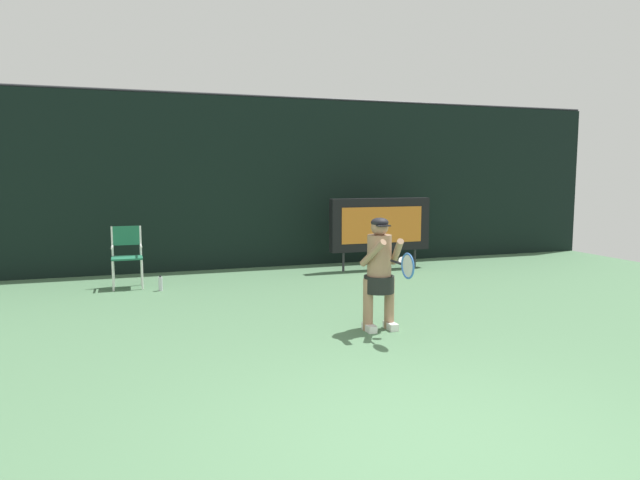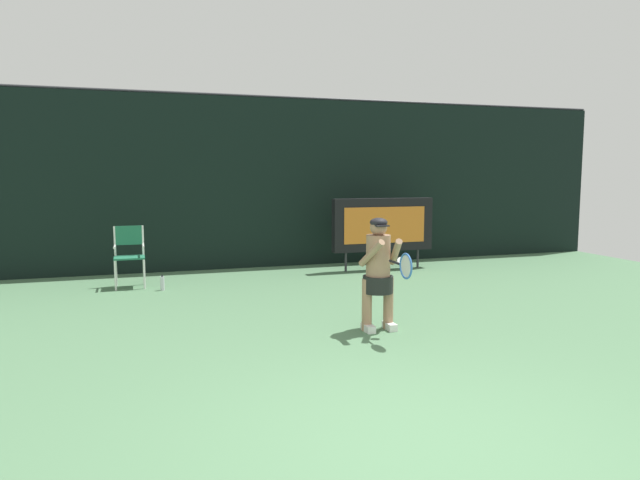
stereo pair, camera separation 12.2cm
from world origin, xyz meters
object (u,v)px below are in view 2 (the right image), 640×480
(umpire_chair, at_px, (129,252))
(tennis_player, at_px, (378,270))
(water_bottle, at_px, (162,283))
(tennis_racket, at_px, (405,266))
(scoreboard, at_px, (383,225))

(umpire_chair, xyz_separation_m, tennis_player, (3.07, -3.98, 0.17))
(water_bottle, distance_m, tennis_player, 4.34)
(umpire_chair, bearing_deg, water_bottle, -43.97)
(umpire_chair, bearing_deg, tennis_player, -52.35)
(tennis_player, relative_size, tennis_racket, 2.41)
(umpire_chair, relative_size, water_bottle, 4.08)
(umpire_chair, height_order, tennis_player, tennis_player)
(tennis_racket, bearing_deg, scoreboard, 75.80)
(umpire_chair, xyz_separation_m, water_bottle, (0.53, -0.51, -0.50))
(umpire_chair, relative_size, tennis_racket, 1.79)
(scoreboard, bearing_deg, umpire_chair, -176.39)
(tennis_player, bearing_deg, scoreboard, 65.22)
(water_bottle, xyz_separation_m, tennis_racket, (2.61, -4.07, 0.80))
(tennis_player, bearing_deg, umpire_chair, 127.65)
(water_bottle, bearing_deg, scoreboard, 10.42)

